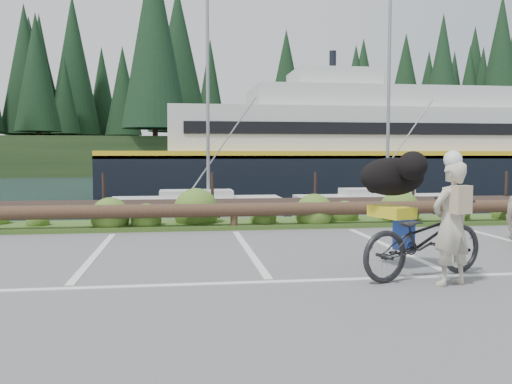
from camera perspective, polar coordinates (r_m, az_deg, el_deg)
The scene contains 7 objects.
ground at distance 7.64m, azimuth 1.05°, elevation -8.78°, with size 72.00×72.00×0.00m, color #57575A.
harbor_backdrop at distance 85.86m, azimuth -6.83°, elevation 2.84°, with size 170.00×160.00×30.00m.
vegetation_strip at distance 12.82m, azimuth -2.63°, elevation -3.35°, with size 34.00×1.60×0.10m, color #3D5B21.
log_rail at distance 12.13m, azimuth -2.32°, elevation -4.01°, with size 32.00×0.30×0.60m, color #443021, non-canonical shape.
bicycle at distance 7.76m, azimuth 17.23°, elevation -4.70°, with size 0.72×2.06×1.08m, color black.
cyclist at distance 7.39m, azimuth 19.86°, elevation -3.15°, with size 0.58×0.38×1.60m, color #B9B29D.
dog at distance 8.17m, azimuth 14.14°, elevation 1.58°, with size 0.97×0.47×0.56m, color black.
Camera 1 is at (-1.16, -7.36, 1.69)m, focal length 38.00 mm.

